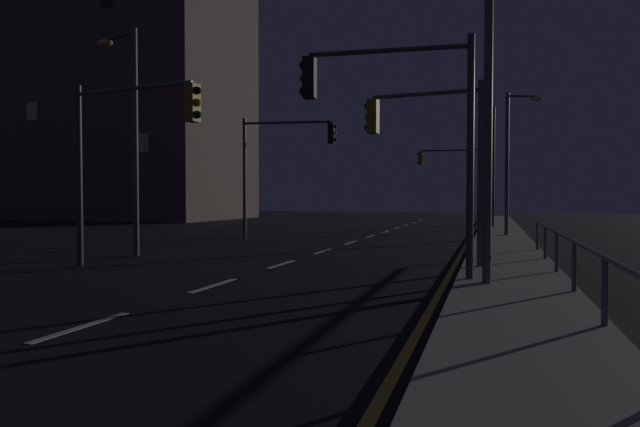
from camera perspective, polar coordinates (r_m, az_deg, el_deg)
ground_plane at (r=20.02m, az=0.67°, el=-3.87°), size 112.00×112.00×0.00m
sidewalk_right at (r=19.17m, az=18.91°, el=-3.99°), size 2.40×77.00×0.14m
lane_markings_center at (r=23.38m, az=3.17°, el=-3.07°), size 0.14×50.00×0.01m
lane_edge_line at (r=24.17m, az=15.18°, el=-2.97°), size 0.14×53.00×0.01m
traffic_light_far_right at (r=15.00m, az=11.08°, el=7.72°), size 3.23×0.46×4.83m
traffic_light_mid_right at (r=25.36m, az=-3.89°, el=6.34°), size 4.39×0.87×5.66m
traffic_light_mid_left at (r=40.12m, az=13.93°, el=4.58°), size 4.78×0.73×5.45m
traffic_light_near_right at (r=15.52m, az=-19.32°, el=7.79°), size 4.22×0.71×5.08m
traffic_light_far_center at (r=12.59m, az=7.68°, el=10.75°), size 3.95×0.58×5.36m
street_lamp_mid_block at (r=27.83m, az=19.57°, el=6.35°), size 1.72×0.85×6.82m
street_lamp_far_end at (r=12.35m, az=19.03°, el=15.19°), size 2.37×1.17×7.78m
street_lamp_across_street at (r=36.14m, az=17.56°, el=5.85°), size 0.95×2.02×7.46m
street_lamp_median at (r=19.33m, az=-19.34°, el=9.14°), size 1.84×0.68×7.49m
barrier_fence at (r=10.00m, az=26.24°, el=-4.53°), size 0.09×20.60×0.98m
building_distant at (r=55.81m, az=-19.30°, el=15.08°), size 20.09×13.76×29.99m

